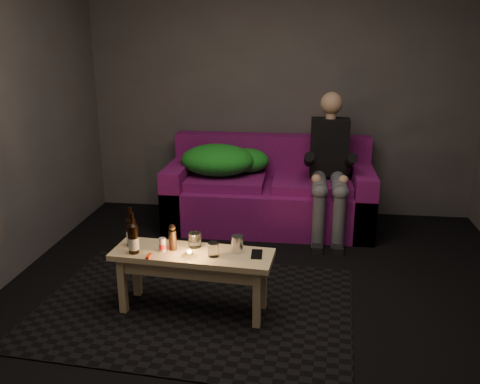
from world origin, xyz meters
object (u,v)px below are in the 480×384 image
(coffee_table, at_px, (193,263))
(steel_cup, at_px, (237,244))
(person, at_px, (329,163))
(beer_bottle_b, at_px, (133,238))
(beer_bottle_a, at_px, (131,232))
(sofa, at_px, (269,194))

(coffee_table, distance_m, steel_cup, 0.33)
(person, distance_m, beer_bottle_b, 2.16)
(beer_bottle_a, xyz_separation_m, beer_bottle_b, (0.06, -0.12, 0.00))
(coffee_table, height_order, steel_cup, steel_cup)
(sofa, bearing_deg, coffee_table, -102.51)
(sofa, relative_size, beer_bottle_a, 7.22)
(sofa, xyz_separation_m, steel_cup, (-0.09, -1.73, 0.19))
(person, xyz_separation_m, steel_cup, (-0.67, -1.57, -0.19))
(sofa, distance_m, person, 0.71)
(sofa, distance_m, coffee_table, 1.82)
(steel_cup, bearing_deg, beer_bottle_b, -171.03)
(person, xyz_separation_m, beer_bottle_a, (-1.41, -1.56, -0.14))
(beer_bottle_a, bearing_deg, steel_cup, -0.95)
(coffee_table, height_order, beer_bottle_b, beer_bottle_b)
(sofa, height_order, person, person)
(beer_bottle_a, bearing_deg, coffee_table, -7.51)
(beer_bottle_a, relative_size, beer_bottle_b, 0.97)
(person, bearing_deg, beer_bottle_a, -132.10)
(steel_cup, bearing_deg, sofa, 86.91)
(sofa, relative_size, person, 1.50)
(steel_cup, bearing_deg, coffee_table, -171.33)
(beer_bottle_a, relative_size, steel_cup, 2.47)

